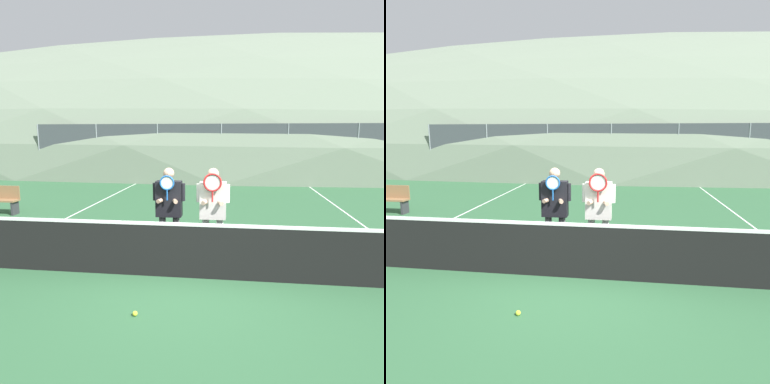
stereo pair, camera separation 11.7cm
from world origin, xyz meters
TOP-DOWN VIEW (x-y plane):
  - ground_plane at (0.00, 0.00)m, footprint 120.00×120.00m
  - hill_distant at (0.00, 49.40)m, footprint 140.15×77.86m
  - clubhouse_building at (0.28, 18.15)m, footprint 14.99×5.50m
  - fence_back at (0.00, 11.26)m, footprint 18.83×0.06m
  - tennis_net at (0.00, 0.00)m, footprint 11.05×0.09m
  - court_line_left_sideline at (-4.11, 3.00)m, footprint 0.05×16.00m
  - court_line_right_sideline at (4.11, 3.00)m, footprint 0.05×16.00m
  - player_leftmost at (-0.54, 0.83)m, footprint 0.62×0.34m
  - player_center_left at (0.30, 0.73)m, footprint 0.61×0.34m
  - car_far_left at (-4.53, 13.62)m, footprint 4.32×1.95m
  - car_left_of_center at (0.74, 13.54)m, footprint 4.49×1.95m
  - car_center at (5.96, 13.46)m, footprint 4.22×1.94m
  - tennis_ball_on_court at (-0.60, -1.31)m, footprint 0.07×0.07m

SIDE VIEW (x-z plane):
  - ground_plane at x=0.00m, z-range 0.00..0.00m
  - hill_distant at x=0.00m, z-range -13.63..13.63m
  - court_line_left_sideline at x=-4.11m, z-range 0.00..0.01m
  - court_line_right_sideline at x=4.11m, z-range 0.00..0.01m
  - tennis_ball_on_court at x=-0.60m, z-range 0.00..0.07m
  - tennis_net at x=0.00m, z-range -0.03..1.02m
  - car_far_left at x=-4.53m, z-range 0.02..1.76m
  - car_left_of_center at x=0.74m, z-range 0.02..1.81m
  - car_center at x=5.96m, z-range 0.01..1.87m
  - player_leftmost at x=-0.54m, z-range 0.17..1.94m
  - player_center_left at x=0.30m, z-range 0.17..1.96m
  - fence_back at x=0.00m, z-range 0.00..2.89m
  - clubhouse_building at x=0.28m, z-range 0.02..3.93m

